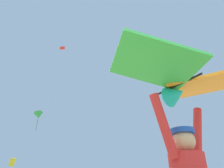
{
  "coord_description": "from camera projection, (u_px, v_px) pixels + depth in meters",
  "views": [
    {
      "loc": [
        -1.37,
        -1.14,
        1.03
      ],
      "look_at": [
        0.36,
        1.5,
        2.72
      ],
      "focal_mm": 33.27,
      "sensor_mm": 36.0,
      "label": 1
    }
  ],
  "objects": [
    {
      "name": "distant_kite_red_high_left",
      "position": [
        62.0,
        48.0,
        27.09
      ],
      "size": [
        0.81,
        0.82,
        0.28
      ],
      "color": "red"
    },
    {
      "name": "held_stunt_kite",
      "position": [
        180.0,
        81.0,
        2.3
      ],
      "size": [
        1.85,
        1.0,
        0.41
      ],
      "color": "black"
    },
    {
      "name": "distant_kite_green_overhead_distant",
      "position": [
        38.0,
        116.0,
        32.97
      ],
      "size": [
        1.93,
        2.0,
        3.25
      ],
      "color": "green"
    },
    {
      "name": "distant_kite_yellow_mid_left",
      "position": [
        12.0,
        162.0,
        25.98
      ],
      "size": [
        0.9,
        0.89,
        1.16
      ],
      "color": "yellow"
    }
  ]
}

